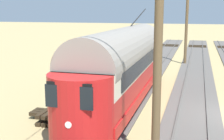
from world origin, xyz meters
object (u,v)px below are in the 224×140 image
(vintage_streetcar, at_px, (123,64))
(spare_tie_stack, at_px, (55,114))
(catenary_pole_mid_near, at_px, (155,58))
(catenary_pole_foreground, at_px, (186,26))

(vintage_streetcar, bearing_deg, spare_tie_stack, 55.94)
(catenary_pole_mid_near, height_order, spare_tie_stack, catenary_pole_mid_near)
(catenary_pole_mid_near, distance_m, spare_tie_stack, 7.28)
(spare_tie_stack, bearing_deg, catenary_pole_foreground, -106.61)
(catenary_pole_foreground, bearing_deg, spare_tie_stack, 73.39)
(catenary_pole_foreground, height_order, catenary_pole_mid_near, same)
(vintage_streetcar, xyz_separation_m, catenary_pole_foreground, (-2.81, -14.14, 1.53))
(vintage_streetcar, distance_m, catenary_pole_mid_near, 7.90)
(vintage_streetcar, bearing_deg, catenary_pole_mid_near, 111.23)
(vintage_streetcar, relative_size, catenary_pole_mid_near, 2.15)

